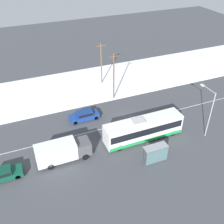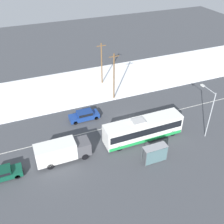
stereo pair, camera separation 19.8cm
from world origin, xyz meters
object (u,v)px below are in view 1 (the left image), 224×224
(city_bus, at_px, (143,129))
(box_truck, at_px, (62,151))
(pedestrian_at_stop, at_px, (152,149))
(parked_car_near_truck, at_px, (2,174))
(sedan_car, at_px, (84,115))
(utility_pole_snowlot, at_px, (101,63))
(streetlamp, at_px, (209,107))
(utility_pole_roadside, at_px, (114,76))
(bus_shelter, at_px, (156,152))

(city_bus, relative_size, box_truck, 1.63)
(box_truck, xyz_separation_m, pedestrian_at_stop, (11.23, -3.62, -0.54))
(box_truck, height_order, parked_car_near_truck, box_truck)
(sedan_car, height_order, utility_pole_snowlot, utility_pole_snowlot)
(box_truck, bearing_deg, sedan_car, 55.03)
(utility_pole_snowlot, bearing_deg, pedestrian_at_stop, -92.41)
(parked_car_near_truck, relative_size, utility_pole_snowlot, 0.58)
(sedan_car, bearing_deg, utility_pole_snowlot, -123.38)
(streetlamp, height_order, utility_pole_snowlot, utility_pole_snowlot)
(pedestrian_at_stop, xyz_separation_m, utility_pole_roadside, (0.87, 15.36, 3.40))
(parked_car_near_truck, height_order, utility_pole_roadside, utility_pole_roadside)
(city_bus, distance_m, streetlamp, 9.58)
(box_truck, bearing_deg, pedestrian_at_stop, -17.89)
(bus_shelter, xyz_separation_m, utility_pole_snowlot, (1.08, 22.84, 2.59))
(city_bus, bearing_deg, parked_car_near_truck, -179.18)
(parked_car_near_truck, distance_m, bus_shelter, 19.18)
(parked_car_near_truck, relative_size, bus_shelter, 1.50)
(pedestrian_at_stop, bearing_deg, utility_pole_roadside, 86.78)
(utility_pole_roadside, bearing_deg, box_truck, -135.86)
(box_truck, xyz_separation_m, utility_pole_roadside, (12.09, 11.74, 2.86))
(city_bus, bearing_deg, utility_pole_snowlot, 88.78)
(parked_car_near_truck, bearing_deg, utility_pole_snowlot, 42.84)
(pedestrian_at_stop, distance_m, utility_pole_snowlot, 21.83)
(parked_car_near_truck, relative_size, utility_pole_roadside, 0.55)
(city_bus, bearing_deg, pedestrian_at_stop, -98.29)
(parked_car_near_truck, xyz_separation_m, streetlamp, (28.05, -2.16, 3.92))
(parked_car_near_truck, height_order, streetlamp, streetlamp)
(streetlamp, bearing_deg, utility_pole_roadside, 120.66)
(sedan_car, relative_size, utility_pole_roadside, 0.55)
(box_truck, distance_m, sedan_car, 9.28)
(streetlamp, distance_m, utility_pole_roadside, 16.50)
(box_truck, relative_size, parked_car_near_truck, 1.50)
(city_bus, relative_size, parked_car_near_truck, 2.44)
(bus_shelter, bearing_deg, utility_pole_snowlot, 87.29)
(city_bus, height_order, pedestrian_at_stop, city_bus)
(parked_car_near_truck, bearing_deg, sedan_car, 31.51)
(city_bus, xyz_separation_m, box_truck, (-11.75, 0.02, -0.08))
(streetlamp, bearing_deg, parked_car_near_truck, 175.60)
(city_bus, xyz_separation_m, parked_car_near_truck, (-19.29, -0.28, -0.90))
(streetlamp, bearing_deg, pedestrian_at_stop, -172.81)
(bus_shelter, relative_size, utility_pole_roadside, 0.37)
(parked_car_near_truck, distance_m, streetlamp, 28.40)
(city_bus, relative_size, streetlamp, 1.57)
(bus_shelter, bearing_deg, utility_pole_roadside, 86.43)
(utility_pole_roadside, bearing_deg, parked_car_near_truck, -148.50)
(city_bus, height_order, utility_pole_roadside, utility_pole_roadside)
(sedan_car, relative_size, bus_shelter, 1.49)
(city_bus, height_order, sedan_car, city_bus)
(streetlamp, bearing_deg, bus_shelter, -165.58)
(utility_pole_roadside, height_order, utility_pole_snowlot, utility_pole_roadside)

